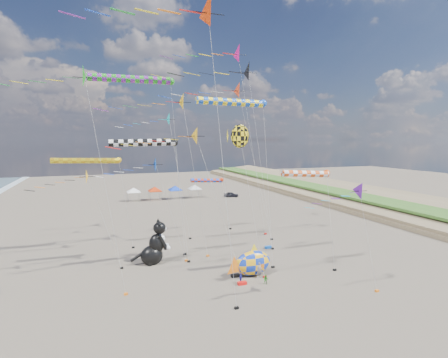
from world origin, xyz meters
TOP-DOWN VIEW (x-y plane):
  - ground at (0.00, 0.00)m, footprint 260.00×260.00m
  - delta_kite_0 at (-16.30, 8.58)m, footprint 10.91×2.09m
  - delta_kite_1 at (-9.36, 15.59)m, footprint 10.23×1.79m
  - delta_kite_2 at (-16.20, 15.70)m, footprint 9.02×1.76m
  - delta_kite_3 at (3.52, 20.07)m, footprint 14.77×2.34m
  - delta_kite_4 at (2.66, 16.11)m, footprint 15.44×2.74m
  - delta_kite_5 at (-7.14, 2.43)m, footprint 13.03×2.84m
  - delta_kite_6 at (-5.10, 10.77)m, footprint 12.99×2.12m
  - delta_kite_7 at (7.86, 0.92)m, footprint 7.41×1.74m
  - delta_kite_8 at (-5.25, 24.63)m, footprint 9.79×2.04m
  - delta_kite_9 at (6.48, 23.05)m, footprint 13.81×3.05m
  - delta_kite_10 at (-6.26, 16.34)m, footprint 12.98×2.23m
  - windsock_0 at (-8.81, 15.16)m, footprint 8.79×0.83m
  - windsock_1 at (-9.62, 17.99)m, footprint 11.04×0.92m
  - windsock_2 at (-0.37, 10.03)m, footprint 9.08×0.80m
  - windsock_3 at (2.40, 27.85)m, footprint 6.80×0.64m
  - windsock_4 at (6.70, 6.87)m, footprint 7.02×0.72m
  - windsock_5 at (-14.97, 23.09)m, footprint 9.72×0.73m
  - angelfish_kite at (1.09, 12.47)m, footprint 3.74×3.02m
  - cat_inflatable at (-8.09, 16.21)m, footprint 3.98×2.05m
  - fish_inflatable at (1.18, 8.70)m, footprint 5.53×2.47m
  - person_adult at (1.67, 7.94)m, footprint 0.69×0.51m
  - child_green at (1.55, 6.19)m, footprint 0.62×0.58m
  - child_blue at (-0.76, 7.26)m, footprint 0.64×0.64m
  - kite_bag_0 at (-0.74, 6.95)m, footprint 0.90×0.44m
  - kite_bag_1 at (-0.65, 9.02)m, footprint 0.90×0.44m
  - kite_bag_2 at (7.26, 16.70)m, footprint 0.90×0.44m
  - tent_row at (1.50, 60.00)m, footprint 19.20×4.20m
  - parked_car at (18.08, 58.00)m, footprint 4.01×2.90m

SIDE VIEW (x-z plane):
  - ground at x=0.00m, z-range 0.00..0.00m
  - kite_bag_0 at x=-0.74m, z-range 0.00..0.30m
  - kite_bag_1 at x=-0.65m, z-range 0.00..0.30m
  - kite_bag_2 at x=7.26m, z-range 0.00..0.30m
  - child_green at x=1.55m, z-range 0.00..1.01m
  - child_blue at x=-0.76m, z-range 0.00..1.09m
  - parked_car at x=18.08m, z-range 0.00..1.27m
  - person_adult at x=1.67m, z-range 0.00..1.74m
  - fish_inflatable at x=1.18m, z-range -0.33..3.20m
  - cat_inflatable at x=-8.09m, z-range 0.00..5.31m
  - tent_row at x=1.50m, z-range 1.25..5.05m
  - windsock_3 at x=2.40m, z-range 3.88..12.42m
  - delta_kite_7 at x=7.86m, z-range 4.28..15.29m
  - delta_kite_2 at x=-16.20m, z-range 4.60..16.28m
  - windsock_4 at x=6.70m, z-range 5.27..16.68m
  - delta_kite_1 at x=-9.36m, z-range 5.10..17.86m
  - windsock_5 at x=-14.97m, z-range 5.74..18.05m
  - windsock_0 at x=-8.81m, z-range 6.86..21.54m
  - delta_kite_6 at x=-5.10m, z-range 6.64..22.73m
  - angelfish_kite at x=1.09m, z-range 6.71..23.01m
  - delta_kite_8 at x=-5.25m, z-range 7.92..26.48m
  - windsock_2 at x=-0.37m, z-range 8.94..27.78m
  - delta_kite_10 at x=-6.26m, z-range 8.65..28.87m
  - delta_kite_0 at x=-16.30m, z-range 9.07..29.97m
  - delta_kite_3 at x=3.52m, z-range 9.63..31.88m
  - windsock_1 at x=-9.62m, z-range 10.46..32.41m
  - delta_kite_4 at x=2.66m, z-range 10.60..35.10m
  - delta_kite_5 at x=-7.14m, z-range 11.10..36.61m
  - delta_kite_9 at x=6.48m, z-range 12.53..41.11m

